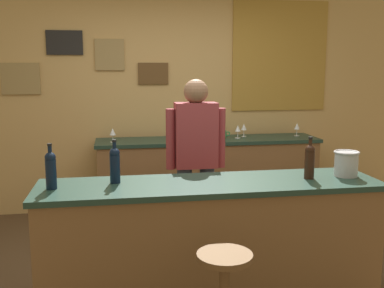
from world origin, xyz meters
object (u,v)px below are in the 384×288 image
wine_glass_d (297,127)px  wine_bottle_b (115,164)px  coffee_mug (223,134)px  bartender (196,158)px  wine_bottle_a (51,169)px  ice_bucket (346,163)px  wine_glass_b (238,129)px  wine_glass_c (244,127)px  wine_glass_a (113,132)px  wine_bottle_c (310,160)px

wine_glass_d → wine_bottle_b: bearing=-137.2°
coffee_mug → bartender: bearing=-113.2°
wine_bottle_a → ice_bucket: (2.11, 0.01, -0.04)m
bartender → wine_glass_b: bearing=60.4°
wine_glass_c → wine_glass_d: 0.65m
bartender → wine_bottle_a: (-1.11, -0.77, 0.12)m
bartender → wine_glass_a: (-0.72, 1.21, 0.07)m
ice_bucket → wine_glass_d: 2.13m
bartender → wine_glass_a: bartender is taller
wine_bottle_b → wine_glass_a: (-0.03, 1.89, -0.05)m
wine_bottle_b → ice_bucket: wine_bottle_b is taller
bartender → wine_glass_b: (0.72, 1.26, 0.07)m
bartender → wine_glass_b: bartender is taller
wine_bottle_b → wine_glass_a: 1.89m
bartender → wine_bottle_c: bartender is taller
bartender → wine_bottle_b: size_ratio=5.29×
wine_glass_c → coffee_mug: wine_glass_c is taller
wine_glass_b → wine_glass_a: bearing=-177.8°
wine_bottle_b → wine_glass_b: bearing=54.1°
wine_glass_a → wine_glass_c: 1.55m
wine_bottle_a → wine_glass_b: wine_bottle_a is taller
bartender → wine_bottle_a: size_ratio=5.29×
wine_bottle_a → wine_glass_b: size_ratio=1.97×
wine_glass_a → coffee_mug: size_ratio=1.24×
ice_bucket → coffee_mug: (-0.45, 2.04, -0.07)m
wine_bottle_b → coffee_mug: 2.32m
wine_bottle_b → wine_glass_c: (1.51, 2.05, -0.05)m
wine_bottle_c → wine_glass_c: wine_bottle_c is taller
wine_bottle_b → wine_glass_b: (1.41, 1.94, -0.05)m
wine_bottle_c → wine_bottle_b: bearing=175.7°
bartender → coffee_mug: bearing=66.8°
wine_bottle_a → wine_glass_c: (1.93, 2.14, -0.05)m
ice_bucket → wine_glass_a: ice_bucket is taller
bartender → ice_bucket: size_ratio=8.61×
wine_glass_c → coffee_mug: size_ratio=1.24×
bartender → wine_bottle_c: size_ratio=5.29×
wine_glass_a → wine_bottle_a: bearing=-101.1°
wine_glass_b → coffee_mug: (-0.17, 0.01, -0.06)m
wine_glass_c → wine_glass_d: (0.65, -0.05, 0.00)m
wine_bottle_b → wine_glass_c: size_ratio=1.97×
wine_glass_b → wine_glass_c: same height
wine_bottle_c → wine_glass_a: bearing=125.4°
wine_bottle_b → wine_bottle_c: size_ratio=1.00×
ice_bucket → wine_glass_c: bearing=94.7°
wine_glass_a → wine_glass_c: size_ratio=1.00×
wine_glass_a → wine_glass_b: same height
wine_glass_d → wine_glass_a: bearing=-177.1°
wine_glass_c → wine_glass_d: same height
ice_bucket → wine_glass_b: bearing=97.9°
wine_bottle_a → wine_glass_c: size_ratio=1.97×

